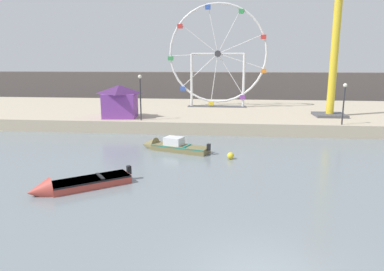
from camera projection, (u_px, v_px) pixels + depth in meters
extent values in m
cube|color=#B7A88E|center=(238.00, 114.00, 38.48)|extent=(110.00, 19.18, 1.07)
cube|color=#564C47|center=(235.00, 85.00, 58.96)|extent=(140.00, 3.00, 4.40)
cube|color=olive|center=(180.00, 148.00, 24.33)|extent=(4.24, 2.49, 0.42)
cube|color=#237566|center=(180.00, 146.00, 24.29)|extent=(4.21, 2.50, 0.08)
cone|color=olive|center=(149.00, 145.00, 25.40)|extent=(1.44, 1.46, 1.16)
cube|color=black|center=(209.00, 147.00, 23.37)|extent=(0.27, 0.29, 0.44)
cube|color=silver|center=(174.00, 141.00, 24.44)|extent=(1.47, 1.33, 0.55)
cube|color=#237566|center=(187.00, 146.00, 24.06)|extent=(0.49, 1.03, 0.06)
cube|color=#B24238|center=(91.00, 182.00, 17.51)|extent=(3.82, 3.33, 0.42)
cube|color=black|center=(91.00, 179.00, 17.47)|extent=(3.80, 3.32, 0.08)
cone|color=#B24238|center=(39.00, 191.00, 16.28)|extent=(1.57, 1.59, 1.20)
cube|color=black|center=(129.00, 170.00, 18.47)|extent=(0.30, 0.31, 0.44)
cube|color=black|center=(100.00, 176.00, 17.70)|extent=(0.78, 0.95, 0.06)
torus|color=silver|center=(218.00, 54.00, 38.83)|extent=(10.92, 0.24, 10.92)
cylinder|color=#38383D|center=(218.00, 54.00, 38.83)|extent=(0.70, 0.50, 0.70)
cylinder|color=silver|center=(199.00, 39.00, 38.71)|extent=(4.29, 0.08, 3.31)
cube|color=red|center=(180.00, 26.00, 38.65)|extent=(0.56, 0.48, 0.44)
cylinder|color=silver|center=(194.00, 55.00, 39.13)|extent=(5.34, 0.08, 0.32)
cube|color=#33934C|center=(171.00, 58.00, 39.49)|extent=(0.56, 0.48, 0.44)
cylinder|color=silver|center=(200.00, 70.00, 39.41)|extent=(3.99, 0.08, 3.67)
cube|color=#3356B7|center=(183.00, 89.00, 40.04)|extent=(0.56, 0.48, 0.44)
cylinder|color=silver|center=(214.00, 78.00, 39.41)|extent=(0.77, 0.08, 5.30)
cube|color=yellow|center=(211.00, 103.00, 40.05)|extent=(0.56, 0.48, 0.44)
cylinder|color=silver|center=(230.00, 74.00, 39.15)|extent=(2.94, 0.08, 4.54)
cube|color=purple|center=(243.00, 97.00, 39.52)|extent=(0.56, 0.48, 0.44)
cylinder|color=silver|center=(241.00, 61.00, 38.73)|extent=(5.12, 0.08, 1.68)
cube|color=orange|center=(264.00, 71.00, 38.69)|extent=(0.56, 0.48, 0.44)
cylinder|color=silver|center=(240.00, 44.00, 38.36)|extent=(4.96, 0.08, 2.12)
cube|color=red|center=(263.00, 37.00, 37.95)|extent=(0.56, 0.48, 0.44)
cylinder|color=silver|center=(229.00, 31.00, 38.21)|extent=(2.53, 0.08, 4.77)
cube|color=#33934C|center=(241.00, 11.00, 37.65)|extent=(0.56, 0.48, 0.44)
cylinder|color=silver|center=(213.00, 29.00, 38.35)|extent=(1.24, 0.08, 5.23)
cube|color=#3356B7|center=(208.00, 7.00, 37.93)|extent=(0.56, 0.48, 0.44)
cylinder|color=silver|center=(192.00, 80.00, 39.75)|extent=(0.28, 0.28, 5.94)
cylinder|color=silver|center=(244.00, 81.00, 39.14)|extent=(0.28, 0.28, 5.94)
cylinder|color=silver|center=(218.00, 54.00, 38.83)|extent=(5.87, 0.18, 0.18)
cube|color=#4C4C51|center=(217.00, 106.00, 40.05)|extent=(6.67, 1.20, 0.08)
cylinder|color=gold|center=(336.00, 35.00, 31.62)|extent=(0.70, 0.70, 14.84)
cube|color=#4C4C51|center=(329.00, 115.00, 33.13)|extent=(2.80, 2.80, 0.24)
cube|color=purple|center=(120.00, 106.00, 32.13)|extent=(3.15, 2.72, 2.22)
pyramid|color=#462156|center=(119.00, 89.00, 31.82)|extent=(3.46, 3.00, 0.80)
cylinder|color=#2D2D33|center=(343.00, 106.00, 28.38)|extent=(0.12, 0.12, 3.07)
sphere|color=#F2EACC|center=(345.00, 85.00, 28.03)|extent=(0.32, 0.32, 0.32)
cylinder|color=#2D2D33|center=(141.00, 99.00, 30.49)|extent=(0.12, 0.12, 3.66)
sphere|color=#F2EACC|center=(140.00, 77.00, 30.08)|extent=(0.32, 0.32, 0.32)
sphere|color=yellow|center=(231.00, 156.00, 22.41)|extent=(0.44, 0.44, 0.44)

